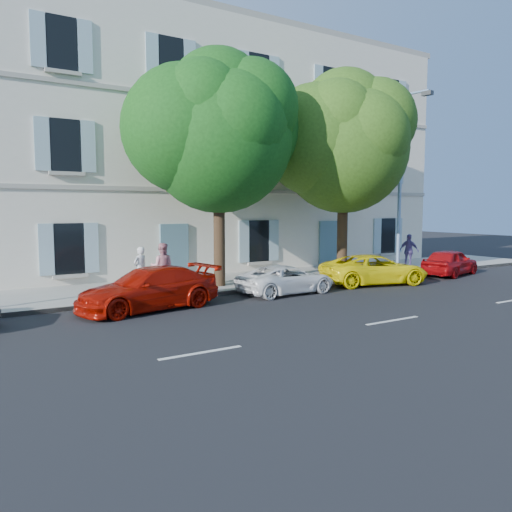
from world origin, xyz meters
TOP-DOWN VIEW (x-y plane):
  - ground at (0.00, 0.00)m, footprint 90.00×90.00m
  - sidewalk at (0.00, 4.45)m, footprint 36.00×4.50m
  - kerb at (0.00, 2.28)m, footprint 36.00×0.16m
  - building at (0.00, 10.20)m, footprint 28.00×7.00m
  - car_red_coupe at (-5.36, 1.15)m, footprint 4.85×2.60m
  - car_white_coupe at (0.05, 1.30)m, footprint 3.89×1.90m
  - car_yellow_supercar at (4.51, 1.22)m, footprint 4.88×3.14m
  - car_red_hatchback at (9.54, 1.31)m, footprint 3.98×2.38m
  - tree_left at (-1.62, 3.49)m, footprint 5.68×5.68m
  - tree_right at (4.53, 3.29)m, footprint 5.72×5.72m
  - street_lamp at (7.69, 2.69)m, footprint 0.32×1.77m
  - pedestrian_a at (-4.63, 4.05)m, footprint 0.70×0.60m
  - pedestrian_b at (-3.98, 3.53)m, footprint 1.06×0.97m
  - pedestrian_c at (9.34, 3.62)m, footprint 0.72×1.09m

SIDE VIEW (x-z plane):
  - ground at x=0.00m, z-range 0.00..0.00m
  - sidewalk at x=0.00m, z-range 0.00..0.15m
  - kerb at x=0.00m, z-range 0.00..0.16m
  - car_white_coupe at x=0.05m, z-range 0.00..1.06m
  - car_yellow_supercar at x=4.51m, z-range 0.00..1.25m
  - car_red_hatchback at x=9.54m, z-range 0.00..1.27m
  - car_red_coupe at x=-5.36m, z-range 0.00..1.34m
  - pedestrian_a at x=-4.63m, z-range 0.15..1.77m
  - pedestrian_c at x=9.34m, z-range 0.15..1.87m
  - pedestrian_b at x=-3.98m, z-range 0.15..1.91m
  - street_lamp at x=7.69m, z-range 0.70..8.99m
  - tree_right at x=4.53m, z-range 1.40..10.21m
  - tree_left at x=-1.62m, z-range 1.41..10.21m
  - building at x=0.00m, z-range 0.00..12.00m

